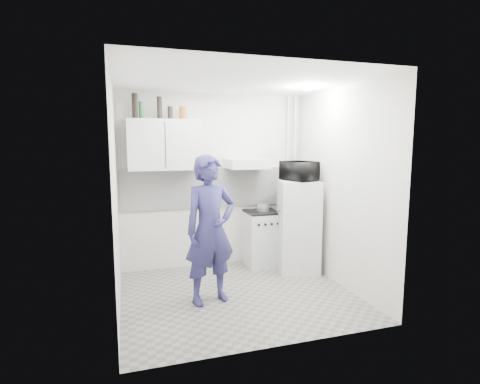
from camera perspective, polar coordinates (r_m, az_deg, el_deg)
name	(u,v)px	position (r m, az deg, el deg)	size (l,w,h in m)	color
floor	(238,295)	(4.84, -0.30, -15.36)	(2.80, 2.80, 0.00)	slate
ceiling	(238,80)	(4.51, -0.32, 16.69)	(2.80, 2.80, 0.00)	white
wall_back	(214,181)	(5.69, -3.99, 1.67)	(2.80, 2.80, 0.00)	beige
wall_left	(115,196)	(4.30, -18.45, -0.65)	(2.60, 2.60, 0.00)	beige
wall_right	(340,187)	(5.08, 14.98, 0.70)	(2.60, 2.60, 0.00)	beige
person	(210,230)	(4.40, -4.54, -5.75)	(0.64, 0.42, 1.75)	navy
stove	(262,239)	(5.82, 3.38, -7.14)	(0.51, 0.51, 0.81)	#BBBBBA
fridge	(298,226)	(5.54, 8.87, -5.18)	(0.55, 0.55, 1.34)	silver
stove_top	(262,212)	(5.72, 3.41, -3.04)	(0.49, 0.49, 0.03)	black
saucepan	(263,207)	(5.72, 3.53, -2.35)	(0.19, 0.19, 0.11)	silver
microwave	(299,171)	(5.42, 9.04, 3.18)	(0.34, 0.50, 0.28)	black
bottle_a	(135,106)	(5.36, -15.73, 12.50)	(0.08, 0.08, 0.34)	black
bottle_b	(141,110)	(5.36, -14.84, 11.95)	(0.06, 0.06, 0.23)	#144C1E
bottle_d	(160,108)	(5.38, -12.16, 12.41)	(0.07, 0.07, 0.30)	black
canister_a	(170,113)	(5.39, -10.59, 11.76)	(0.07, 0.07, 0.18)	black
canister_b	(183,113)	(5.41, -8.72, 11.80)	(0.10, 0.10, 0.18)	brown
upper_cabinet	(164,145)	(5.36, -11.49, 7.06)	(1.00, 0.35, 0.70)	silver
range_hood	(247,164)	(5.55, 1.12, 4.34)	(0.60, 0.50, 0.14)	#BBBBBA
backsplash	(214,188)	(5.69, -3.95, 0.66)	(2.74, 0.03, 0.60)	white
pipe_a	(294,179)	(6.05, 8.27, 1.97)	(0.05, 0.05, 2.60)	#BBBBBA
pipe_b	(287,179)	(6.00, 7.23, 1.94)	(0.04, 0.04, 2.60)	#BBBBBA
ceiling_spot_fixture	(308,89)	(5.06, 10.28, 15.24)	(0.10, 0.10, 0.02)	white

